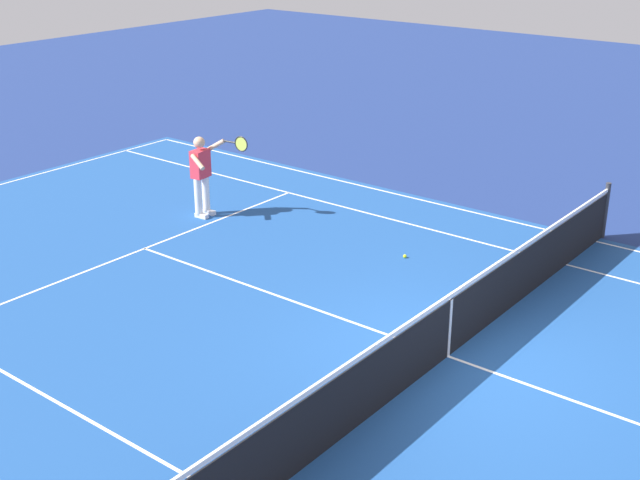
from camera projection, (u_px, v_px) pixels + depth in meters
name	position (u px, v px, depth m)	size (l,w,h in m)	color
ground_plane	(447.00, 356.00, 11.78)	(60.00, 60.00, 0.00)	navy
court_slab	(447.00, 356.00, 11.78)	(24.20, 11.40, 0.00)	#1E4C93
court_line_markings	(447.00, 356.00, 11.78)	(23.85, 11.05, 0.01)	white
tennis_net	(449.00, 325.00, 11.60)	(0.10, 11.70, 1.08)	#2D2D33
tennis_player_near	(202.00, 172.00, 16.75)	(1.04, 0.80, 1.70)	white
tennis_ball	(405.00, 256.00, 15.04)	(0.07, 0.07, 0.07)	#CCE01E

